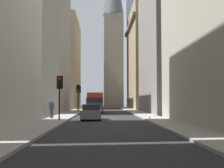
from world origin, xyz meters
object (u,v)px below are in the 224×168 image
Objects in this scene: delivery_truck at (95,102)px; hatchback_grey at (92,112)px; discarded_bottle at (149,118)px; pedestrian at (52,108)px; traffic_light_far_junction at (79,93)px; traffic_light_midblock at (78,92)px; traffic_light_foreground at (59,87)px.

delivery_truck is 1.50× the size of hatchback_grey.
pedestrian is at bearing 79.01° from discarded_bottle.
traffic_light_far_junction is at bearing -4.07° from pedestrian.
traffic_light_far_junction is at bearing 8.43° from hatchback_grey.
traffic_light_midblock is 20.05m from discarded_bottle.
traffic_light_midblock is 2.33× the size of pedestrian.
delivery_truck is at bearing -134.38° from traffic_light_midblock.
discarded_bottle is at bearing -161.82° from delivery_truck.
pedestrian reaches higher than hatchback_grey.
discarded_bottle is at bearing -156.80° from traffic_light_midblock.
traffic_light_far_junction is (19.46, -0.07, 0.08)m from traffic_light_foreground.
hatchback_grey is 17.30m from traffic_light_midblock.
traffic_light_midblock is (16.92, 2.70, 2.40)m from hatchback_grey.
pedestrian is (2.81, 1.11, -1.79)m from traffic_light_foreground.
discarded_bottle is at bearing -100.99° from pedestrian.
hatchback_grey is 2.52× the size of pedestrian.
traffic_light_foreground is 0.93× the size of traffic_light_midblock.
traffic_light_far_junction is (2.76, 2.53, 1.48)m from delivery_truck.
traffic_light_far_junction reaches higher than discarded_bottle.
hatchback_grey is at bearing -171.57° from traffic_light_far_junction.
traffic_light_foreground is 3.51m from pedestrian.
traffic_light_far_junction is 2.23× the size of pedestrian.
traffic_light_midblock reaches higher than traffic_light_foreground.
pedestrian is (-16.65, 1.18, -1.87)m from traffic_light_far_junction.
delivery_truck reaches higher than hatchback_grey.
pedestrian is (-16.53, 1.02, -1.99)m from traffic_light_midblock.
traffic_light_foreground is (-16.70, 2.60, 1.40)m from delivery_truck.
delivery_truck is 1.70× the size of traffic_light_far_junction.
traffic_light_midblock reaches higher than discarded_bottle.
hatchback_grey is at bearing 75.55° from discarded_bottle.
pedestrian is 6.33× the size of discarded_bottle.
discarded_bottle is (-1.32, -5.13, -0.42)m from hatchback_grey.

